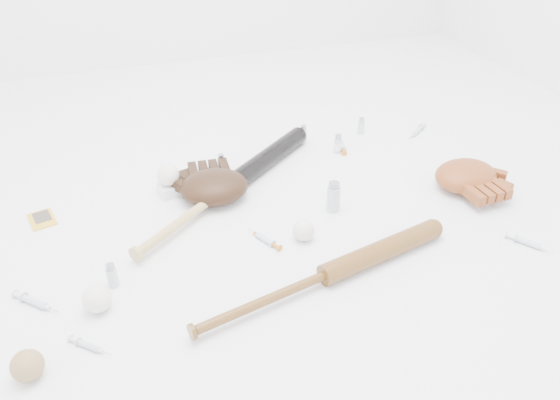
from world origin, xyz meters
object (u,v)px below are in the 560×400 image
object	(u,v)px
bat_dark	(230,185)
glove_dark	(214,187)
pedestal	(170,189)
bat_wood	(326,275)

from	to	relation	value
bat_dark	glove_dark	bearing A→B (deg)	154.47
glove_dark	pedestal	bearing A→B (deg)	153.90
glove_dark	bat_wood	bearing A→B (deg)	-65.37
bat_wood	glove_dark	xyz separation A→B (m)	(-0.19, 0.49, 0.02)
bat_wood	pedestal	bearing A→B (deg)	106.51
glove_dark	pedestal	xyz separation A→B (m)	(-0.13, 0.08, -0.03)
bat_dark	bat_wood	xyz separation A→B (m)	(0.13, -0.50, -0.00)
bat_dark	pedestal	distance (m)	0.20
bat_wood	glove_dark	distance (m)	0.52
bat_wood	pedestal	world-z (taller)	bat_wood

